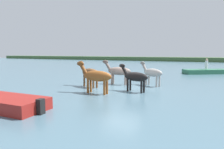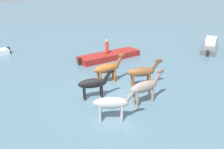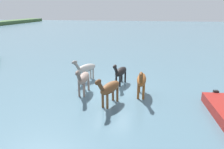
% 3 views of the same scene
% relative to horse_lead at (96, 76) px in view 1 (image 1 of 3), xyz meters
% --- Properties ---
extents(ground_plane, '(175.77, 175.77, 0.00)m').
position_rel_horse_lead_xyz_m(ground_plane, '(0.82, 1.99, -1.07)').
color(ground_plane, '#476675').
extents(distant_shoreline, '(158.20, 6.00, 2.40)m').
position_rel_horse_lead_xyz_m(distant_shoreline, '(0.82, 51.13, -1.07)').
color(distant_shoreline, '#3E5A33').
rests_on(distant_shoreline, ground_plane).
extents(horse_lead, '(2.49, 0.59, 1.95)m').
position_rel_horse_lead_xyz_m(horse_lead, '(0.00, 0.00, 0.00)').
color(horse_lead, brown).
rests_on(horse_lead, ground_plane).
extents(horse_dun_straggler, '(2.19, 1.49, 1.81)m').
position_rel_horse_lead_xyz_m(horse_dun_straggler, '(2.31, 4.31, -0.07)').
color(horse_dun_straggler, '#9E9993').
rests_on(horse_dun_straggler, ground_plane).
extents(horse_rear_stallion, '(2.26, 0.96, 1.76)m').
position_rel_horse_lead_xyz_m(horse_rear_stallion, '(1.92, 1.59, -0.10)').
color(horse_rear_stallion, black).
rests_on(horse_rear_stallion, ground_plane).
extents(horse_gray_outer, '(2.38, 1.23, 1.88)m').
position_rel_horse_lead_xyz_m(horse_gray_outer, '(-1.62, 1.76, -0.04)').
color(horse_gray_outer, brown).
rests_on(horse_gray_outer, ground_plane).
extents(horse_mid_herd, '(2.45, 0.61, 1.91)m').
position_rel_horse_lead_xyz_m(horse_mid_herd, '(-0.25, 3.73, -0.02)').
color(horse_mid_herd, gray).
rests_on(horse_mid_herd, ground_plane).
extents(boat_skiff_near, '(5.66, 4.56, 0.77)m').
position_rel_horse_lead_xyz_m(boat_skiff_near, '(6.01, 15.73, -0.88)').
color(boat_skiff_near, '#2D6B4C').
rests_on(boat_skiff_near, ground_plane).
extents(person_boatman_standing, '(0.32, 0.32, 1.19)m').
position_rel_horse_lead_xyz_m(person_boatman_standing, '(5.82, 15.53, 0.10)').
color(person_boatman_standing, silver).
rests_on(person_boatman_standing, boat_skiff_near).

